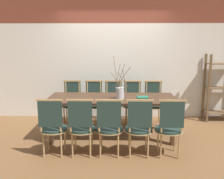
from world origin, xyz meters
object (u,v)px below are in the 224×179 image
(dining_table, at_px, (112,103))
(book_stack, at_px, (143,97))
(chair_near_center, at_px, (109,126))
(shelving_rack, at_px, (220,88))
(chair_far_center, at_px, (113,102))
(vase_centerpiece, at_px, (120,92))

(dining_table, bearing_deg, book_stack, -0.70)
(dining_table, xyz_separation_m, book_stack, (0.56, -0.01, 0.11))
(chair_near_center, bearing_deg, dining_table, 88.21)
(chair_near_center, relative_size, shelving_rack, 0.62)
(chair_near_center, xyz_separation_m, chair_far_center, (0.04, 1.63, 0.00))
(vase_centerpiece, bearing_deg, chair_far_center, 98.57)
(vase_centerpiece, bearing_deg, book_stack, 10.60)
(vase_centerpiece, bearing_deg, chair_near_center, -103.31)
(chair_near_center, height_order, book_stack, chair_near_center)
(dining_table, xyz_separation_m, chair_far_center, (0.01, 0.81, -0.17))
(dining_table, distance_m, chair_near_center, 0.83)
(vase_centerpiece, distance_m, shelving_rack, 2.58)
(dining_table, bearing_deg, chair_far_center, 89.18)
(dining_table, distance_m, vase_centerpiece, 0.27)
(chair_near_center, relative_size, chair_far_center, 1.00)
(book_stack, bearing_deg, shelving_rack, 30.70)
(chair_near_center, relative_size, book_stack, 4.61)
(chair_near_center, distance_m, chair_far_center, 1.63)
(chair_far_center, height_order, vase_centerpiece, vase_centerpiece)
(book_stack, xyz_separation_m, shelving_rack, (1.87, 1.11, -0.02))
(dining_table, relative_size, chair_far_center, 2.50)
(dining_table, relative_size, chair_near_center, 2.50)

